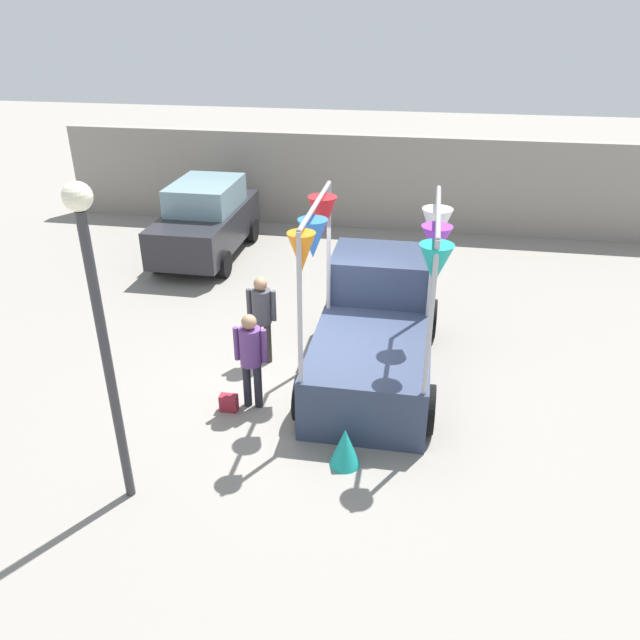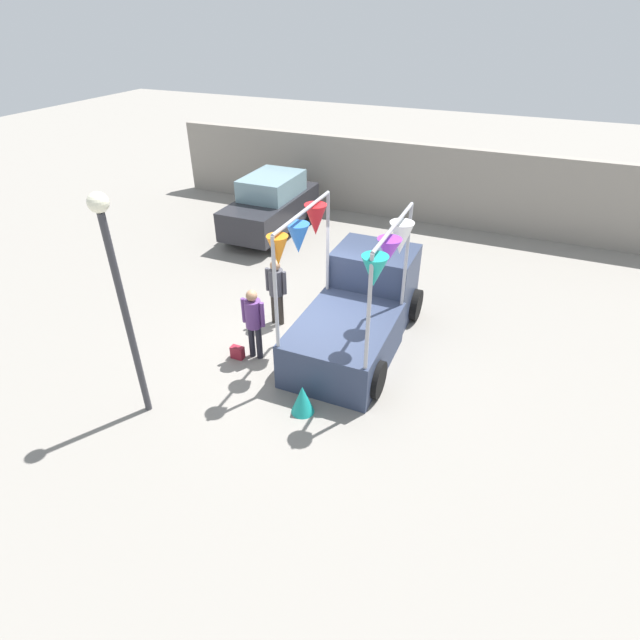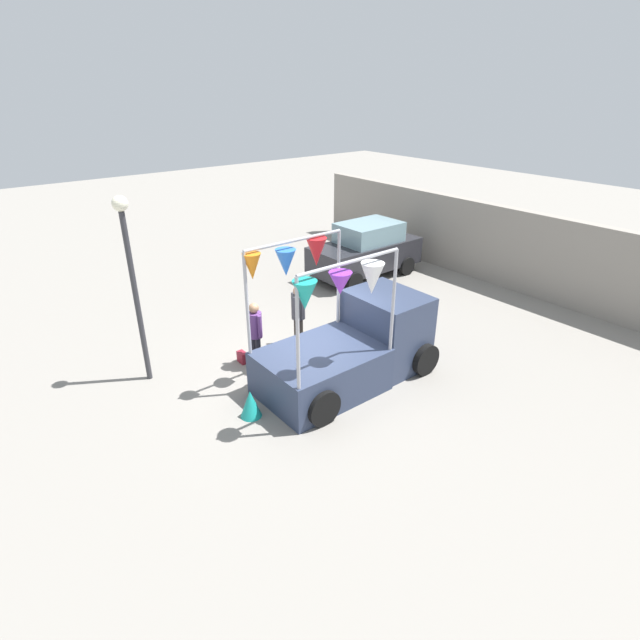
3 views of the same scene
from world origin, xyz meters
TOP-DOWN VIEW (x-y plane):
  - ground_plane at (0.00, 0.00)m, footprint 60.00×60.00m
  - vendor_truck at (0.83, 0.73)m, footprint 2.39×4.08m
  - parked_car at (-3.89, 5.50)m, footprint 1.88×4.00m
  - person_customer at (-0.97, -0.81)m, footprint 0.53×0.34m
  - person_vendor at (-1.16, 0.58)m, footprint 0.53×0.34m
  - handbag at (-1.32, -1.01)m, footprint 0.28×0.16m
  - street_lamp at (-2.05, -3.06)m, footprint 0.32×0.32m
  - brick_boundary_wall at (0.00, 8.51)m, footprint 18.00×0.36m
  - folded_kite_bundle_teal at (0.68, -1.99)m, footprint 0.58×0.58m

SIDE VIEW (x-z plane):
  - ground_plane at x=0.00m, z-range 0.00..0.00m
  - handbag at x=-1.32m, z-range 0.00..0.28m
  - folded_kite_bundle_teal at x=0.68m, z-range 0.00..0.60m
  - vendor_truck at x=0.83m, z-range -0.76..2.52m
  - parked_car at x=-3.89m, z-range 0.00..1.88m
  - person_customer at x=-0.97m, z-range 0.17..1.81m
  - person_vendor at x=-1.16m, z-range 0.17..1.82m
  - brick_boundary_wall at x=0.00m, z-range 0.00..2.60m
  - street_lamp at x=-2.05m, z-range 0.62..4.82m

